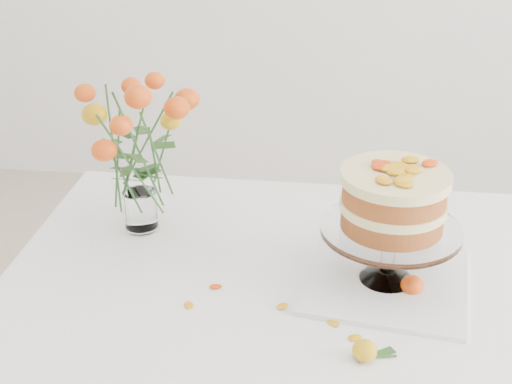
% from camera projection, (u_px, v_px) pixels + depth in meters
% --- Properties ---
extents(table, '(1.43, 0.93, 0.76)m').
position_uv_depth(table, '(343.00, 316.00, 1.49)').
color(table, tan).
rests_on(table, ground).
extents(napkin, '(0.36, 0.36, 0.01)m').
position_uv_depth(napkin, '(386.00, 281.00, 1.45)').
color(napkin, white).
rests_on(napkin, table).
extents(cake_stand, '(0.28, 0.28, 0.25)m').
position_uv_depth(cake_stand, '(393.00, 206.00, 1.38)').
color(cake_stand, white).
rests_on(cake_stand, napkin).
extents(rose_vase, '(0.33, 0.33, 0.39)m').
position_uv_depth(rose_vase, '(135.00, 139.00, 1.55)').
color(rose_vase, white).
rests_on(rose_vase, table).
extents(loose_rose_near, '(0.08, 0.04, 0.04)m').
position_uv_depth(loose_rose_near, '(365.00, 351.00, 1.23)').
color(loose_rose_near, gold).
rests_on(loose_rose_near, table).
extents(loose_rose_far, '(0.08, 0.05, 0.04)m').
position_uv_depth(loose_rose_far, '(412.00, 285.00, 1.41)').
color(loose_rose_far, '#D64C0A').
rests_on(loose_rose_far, table).
extents(stray_petal_a, '(0.03, 0.02, 0.00)m').
position_uv_depth(stray_petal_a, '(282.00, 306.00, 1.38)').
color(stray_petal_a, orange).
rests_on(stray_petal_a, table).
extents(stray_petal_b, '(0.03, 0.02, 0.00)m').
position_uv_depth(stray_petal_b, '(333.00, 323.00, 1.33)').
color(stray_petal_b, orange).
rests_on(stray_petal_b, table).
extents(stray_petal_c, '(0.03, 0.02, 0.00)m').
position_uv_depth(stray_petal_c, '(355.00, 338.00, 1.29)').
color(stray_petal_c, orange).
rests_on(stray_petal_c, table).
extents(stray_petal_d, '(0.03, 0.02, 0.00)m').
position_uv_depth(stray_petal_d, '(216.00, 287.00, 1.44)').
color(stray_petal_d, orange).
rests_on(stray_petal_d, table).
extents(stray_petal_e, '(0.03, 0.02, 0.00)m').
position_uv_depth(stray_petal_e, '(189.00, 305.00, 1.38)').
color(stray_petal_e, orange).
rests_on(stray_petal_e, table).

